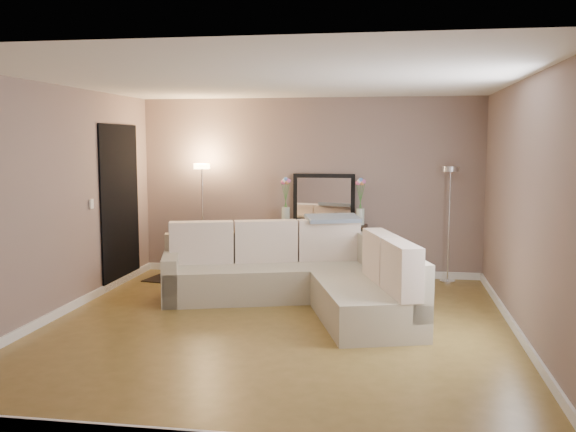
# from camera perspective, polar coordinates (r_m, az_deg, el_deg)

# --- Properties ---
(floor) EXTENTS (5.00, 5.50, 0.01)m
(floor) POSITION_cam_1_polar(r_m,az_deg,el_deg) (6.97, -1.06, -9.83)
(floor) COLOR olive
(floor) RESTS_ON ground
(ceiling) EXTENTS (5.00, 5.50, 0.01)m
(ceiling) POSITION_cam_1_polar(r_m,az_deg,el_deg) (6.71, -1.11, 12.07)
(ceiling) COLOR white
(ceiling) RESTS_ON ground
(wall_back) EXTENTS (5.00, 0.02, 2.60)m
(wall_back) POSITION_cam_1_polar(r_m,az_deg,el_deg) (9.43, 1.90, 2.58)
(wall_back) COLOR gray
(wall_back) RESTS_ON ground
(wall_front) EXTENTS (5.00, 0.02, 2.60)m
(wall_front) POSITION_cam_1_polar(r_m,az_deg,el_deg) (4.05, -8.05, -2.98)
(wall_front) COLOR gray
(wall_front) RESTS_ON ground
(wall_left) EXTENTS (0.02, 5.50, 2.60)m
(wall_left) POSITION_cam_1_polar(r_m,az_deg,el_deg) (7.57, -20.13, 1.16)
(wall_left) COLOR gray
(wall_left) RESTS_ON ground
(wall_right) EXTENTS (0.02, 5.50, 2.60)m
(wall_right) POSITION_cam_1_polar(r_m,az_deg,el_deg) (6.74, 20.42, 0.51)
(wall_right) COLOR gray
(wall_right) RESTS_ON ground
(baseboard_back) EXTENTS (5.00, 0.03, 0.10)m
(baseboard_back) POSITION_cam_1_polar(r_m,az_deg,el_deg) (9.58, 1.85, -4.91)
(baseboard_back) COLOR white
(baseboard_back) RESTS_ON ground
(baseboard_left) EXTENTS (0.03, 5.50, 0.10)m
(baseboard_left) POSITION_cam_1_polar(r_m,az_deg,el_deg) (7.77, -19.59, -8.05)
(baseboard_left) COLOR white
(baseboard_left) RESTS_ON ground
(baseboard_right) EXTENTS (0.03, 5.50, 0.10)m
(baseboard_right) POSITION_cam_1_polar(r_m,az_deg,el_deg) (6.97, 19.79, -9.75)
(baseboard_right) COLOR white
(baseboard_right) RESTS_ON ground
(doorway) EXTENTS (0.02, 1.20, 2.20)m
(doorway) POSITION_cam_1_polar(r_m,az_deg,el_deg) (9.09, -14.69, 0.94)
(doorway) COLOR black
(doorway) RESTS_ON ground
(switch_plate) EXTENTS (0.02, 0.08, 0.12)m
(switch_plate) POSITION_cam_1_polar(r_m,az_deg,el_deg) (8.32, -17.07, 1.04)
(switch_plate) COLOR white
(switch_plate) RESTS_ON ground
(sectional_sofa) EXTENTS (3.34, 2.75, 0.95)m
(sectional_sofa) POSITION_cam_1_polar(r_m,az_deg,el_deg) (7.81, 1.45, -5.31)
(sectional_sofa) COLOR #BDB399
(sectional_sofa) RESTS_ON floor
(throw_blanket) EXTENTS (0.78, 0.60, 0.09)m
(throw_blanket) POSITION_cam_1_polar(r_m,az_deg,el_deg) (8.43, 4.00, -0.20)
(throw_blanket) COLOR gray
(throw_blanket) RESTS_ON sectional_sofa
(console_table) EXTENTS (1.27, 0.34, 0.78)m
(console_table) POSITION_cam_1_polar(r_m,az_deg,el_deg) (9.28, 2.60, -2.84)
(console_table) COLOR black
(console_table) RESTS_ON floor
(leaning_mirror) EXTENTS (0.90, 0.05, 0.70)m
(leaning_mirror) POSITION_cam_1_polar(r_m,az_deg,el_deg) (9.34, 3.21, 1.61)
(leaning_mirror) COLOR black
(leaning_mirror) RESTS_ON console_table
(table_decor) EXTENTS (0.54, 0.12, 0.13)m
(table_decor) POSITION_cam_1_polar(r_m,az_deg,el_deg) (9.18, 3.05, -0.54)
(table_decor) COLOR gold
(table_decor) RESTS_ON console_table
(flower_vase_left) EXTENTS (0.14, 0.12, 0.67)m
(flower_vase_left) POSITION_cam_1_polar(r_m,az_deg,el_deg) (9.26, -0.21, 1.10)
(flower_vase_left) COLOR silver
(flower_vase_left) RESTS_ON console_table
(flower_vase_right) EXTENTS (0.14, 0.12, 0.67)m
(flower_vase_right) POSITION_cam_1_polar(r_m,az_deg,el_deg) (9.14, 6.46, 0.99)
(flower_vase_right) COLOR silver
(flower_vase_right) RESTS_ON console_table
(floor_lamp_lit) EXTENTS (0.27, 0.27, 1.65)m
(floor_lamp_lit) POSITION_cam_1_polar(r_m,az_deg,el_deg) (9.46, -7.63, 1.70)
(floor_lamp_lit) COLOR silver
(floor_lamp_lit) RESTS_ON floor
(floor_lamp_unlit) EXTENTS (0.23, 0.23, 1.63)m
(floor_lamp_unlit) POSITION_cam_1_polar(r_m,az_deg,el_deg) (9.16, 14.18, 1.32)
(floor_lamp_unlit) COLOR silver
(floor_lamp_unlit) RESTS_ON floor
(charcoal_rug) EXTENTS (1.20, 0.98, 0.01)m
(charcoal_rug) POSITION_cam_1_polar(r_m,az_deg,el_deg) (9.39, -8.87, -5.49)
(charcoal_rug) COLOR black
(charcoal_rug) RESTS_ON floor
(black_bag) EXTENTS (0.34, 0.26, 0.20)m
(black_bag) POSITION_cam_1_polar(r_m,az_deg,el_deg) (9.37, -10.10, -4.30)
(black_bag) COLOR black
(black_bag) RESTS_ON charcoal_rug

